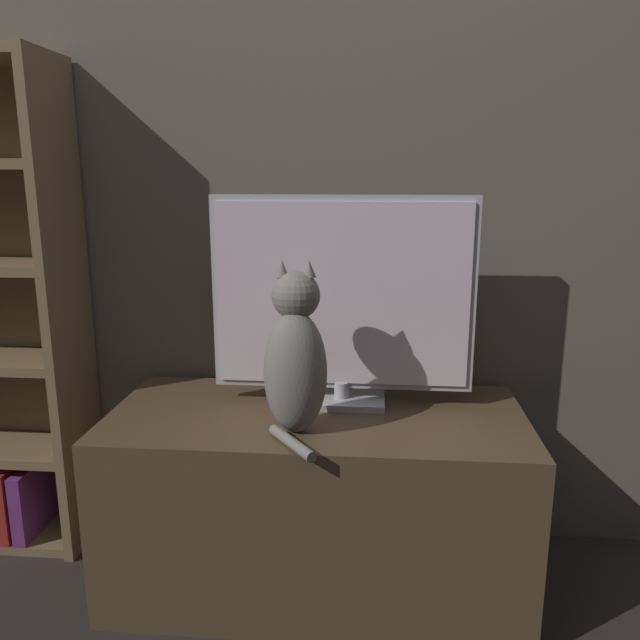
# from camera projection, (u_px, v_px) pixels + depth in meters

# --- Properties ---
(wall_back) EXTENTS (4.80, 0.05, 2.60)m
(wall_back) POSITION_uv_depth(u_px,v_px,m) (326.00, 144.00, 1.93)
(wall_back) COLOR #60564C
(wall_back) RESTS_ON ground_plane
(tv_stand) EXTENTS (1.19, 0.56, 0.54)m
(tv_stand) POSITION_uv_depth(u_px,v_px,m) (317.00, 498.00, 1.85)
(tv_stand) COLOR brown
(tv_stand) RESTS_ON ground_plane
(tv) EXTENTS (0.76, 0.15, 0.61)m
(tv) POSITION_uv_depth(u_px,v_px,m) (342.00, 300.00, 1.80)
(tv) COLOR #B7B7BC
(tv) RESTS_ON tv_stand
(cat) EXTENTS (0.17, 0.29, 0.46)m
(cat) POSITION_uv_depth(u_px,v_px,m) (296.00, 358.00, 1.62)
(cat) COLOR gray
(cat) RESTS_ON tv_stand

